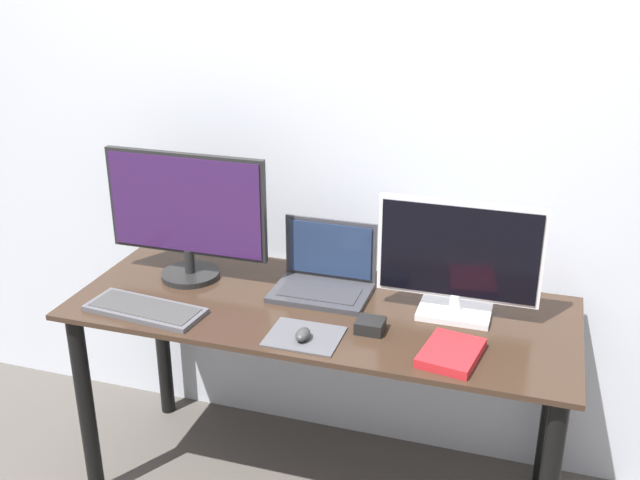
% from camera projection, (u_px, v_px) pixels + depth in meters
% --- Properties ---
extents(wall_back, '(7.00, 0.05, 2.50)m').
position_uv_depth(wall_back, '(355.00, 127.00, 2.59)').
color(wall_back, silver).
rests_on(wall_back, ground_plane).
extents(desk, '(1.64, 0.65, 0.74)m').
position_uv_depth(desk, '(321.00, 341.00, 2.49)').
color(desk, '#332319').
rests_on(desk, ground_plane).
extents(monitor_left, '(0.58, 0.21, 0.45)m').
position_uv_depth(monitor_left, '(186.00, 214.00, 2.56)').
color(monitor_left, black).
rests_on(monitor_left, desk).
extents(monitor_right, '(0.51, 0.16, 0.38)m').
position_uv_depth(monitor_right, '(459.00, 259.00, 2.32)').
color(monitor_right, silver).
rests_on(monitor_right, desk).
extents(laptop, '(0.32, 0.23, 0.23)m').
position_uv_depth(laptop, '(325.00, 275.00, 2.53)').
color(laptop, '#333338').
rests_on(laptop, desk).
extents(keyboard, '(0.40, 0.19, 0.02)m').
position_uv_depth(keyboard, '(145.00, 309.00, 2.40)').
color(keyboard, '#4C4C51').
rests_on(keyboard, desk).
extents(mousepad, '(0.22, 0.18, 0.00)m').
position_uv_depth(mousepad, '(304.00, 336.00, 2.25)').
color(mousepad, '#47474C').
rests_on(mousepad, desk).
extents(mouse, '(0.04, 0.07, 0.03)m').
position_uv_depth(mouse, '(303.00, 335.00, 2.22)').
color(mouse, '#333333').
rests_on(mouse, mousepad).
extents(book, '(0.18, 0.23, 0.03)m').
position_uv_depth(book, '(451.00, 353.00, 2.14)').
color(book, red).
rests_on(book, desk).
extents(power_brick, '(0.08, 0.08, 0.04)m').
position_uv_depth(power_brick, '(370.00, 326.00, 2.28)').
color(power_brick, black).
rests_on(power_brick, desk).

